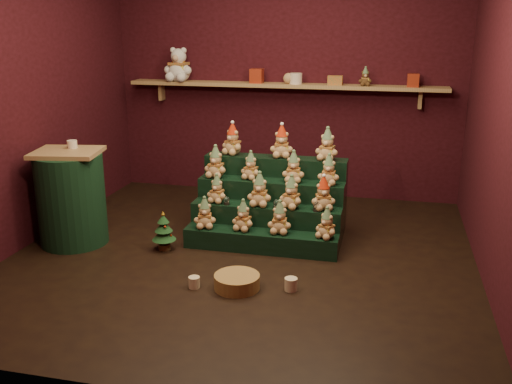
% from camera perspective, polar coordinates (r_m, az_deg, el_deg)
% --- Properties ---
extents(ground, '(4.00, 4.00, 0.00)m').
position_cam_1_polar(ground, '(5.08, -1.39, -6.39)').
color(ground, black).
rests_on(ground, ground).
extents(back_wall, '(4.00, 0.10, 2.80)m').
position_cam_1_polar(back_wall, '(6.70, 3.05, 11.62)').
color(back_wall, black).
rests_on(back_wall, ground).
extents(front_wall, '(4.00, 0.10, 2.80)m').
position_cam_1_polar(front_wall, '(2.81, -12.25, 4.05)').
color(front_wall, black).
rests_on(front_wall, ground).
extents(left_wall, '(0.10, 4.00, 2.80)m').
position_cam_1_polar(left_wall, '(5.60, -22.55, 9.36)').
color(left_wall, black).
rests_on(left_wall, ground).
extents(right_wall, '(0.10, 4.00, 2.80)m').
position_cam_1_polar(right_wall, '(4.64, 24.06, 7.91)').
color(right_wall, black).
rests_on(right_wall, ground).
extents(back_shelf, '(3.60, 0.26, 0.24)m').
position_cam_1_polar(back_shelf, '(6.54, 2.75, 10.56)').
color(back_shelf, '#AC8156').
rests_on(back_shelf, ground).
extents(riser_tier_front, '(1.40, 0.22, 0.18)m').
position_cam_1_polar(riser_tier_front, '(5.16, 0.47, -4.94)').
color(riser_tier_front, black).
rests_on(riser_tier_front, ground).
extents(riser_tier_midfront, '(1.40, 0.22, 0.36)m').
position_cam_1_polar(riser_tier_midfront, '(5.33, 1.00, -3.19)').
color(riser_tier_midfront, black).
rests_on(riser_tier_midfront, ground).
extents(riser_tier_midback, '(1.40, 0.22, 0.54)m').
position_cam_1_polar(riser_tier_midback, '(5.50, 1.49, -1.55)').
color(riser_tier_midback, black).
rests_on(riser_tier_midback, ground).
extents(riser_tier_back, '(1.40, 0.22, 0.72)m').
position_cam_1_polar(riser_tier_back, '(5.68, 1.96, -0.01)').
color(riser_tier_back, black).
rests_on(riser_tier_back, ground).
extents(teddy_0, '(0.24, 0.23, 0.28)m').
position_cam_1_polar(teddy_0, '(5.21, -5.15, -2.08)').
color(teddy_0, tan).
rests_on(teddy_0, riser_tier_front).
extents(teddy_1, '(0.24, 0.22, 0.28)m').
position_cam_1_polar(teddy_1, '(5.13, -1.28, -2.35)').
color(teddy_1, tan).
rests_on(teddy_1, riser_tier_front).
extents(teddy_2, '(0.22, 0.20, 0.29)m').
position_cam_1_polar(teddy_2, '(5.06, 2.38, -2.54)').
color(teddy_2, tan).
rests_on(teddy_2, riser_tier_front).
extents(teddy_3, '(0.26, 0.25, 0.27)m').
position_cam_1_polar(teddy_3, '(4.98, 7.10, -3.11)').
color(teddy_3, tan).
rests_on(teddy_3, riser_tier_front).
extents(teddy_4, '(0.22, 0.20, 0.26)m').
position_cam_1_polar(teddy_4, '(5.34, -3.93, 0.33)').
color(teddy_4, tan).
rests_on(teddy_4, riser_tier_midfront).
extents(teddy_5, '(0.23, 0.20, 0.31)m').
position_cam_1_polar(teddy_5, '(5.22, 0.36, 0.27)').
color(teddy_5, tan).
rests_on(teddy_5, riser_tier_midfront).
extents(teddy_6, '(0.27, 0.25, 0.30)m').
position_cam_1_polar(teddy_6, '(5.17, 3.57, -0.02)').
color(teddy_6, tan).
rests_on(teddy_6, riser_tier_midfront).
extents(teddy_7, '(0.26, 0.25, 0.30)m').
position_cam_1_polar(teddy_7, '(5.15, 6.75, -0.13)').
color(teddy_7, tan).
rests_on(teddy_7, riser_tier_midfront).
extents(teddy_8, '(0.25, 0.23, 0.31)m').
position_cam_1_polar(teddy_8, '(5.51, -4.05, 3.02)').
color(teddy_8, tan).
rests_on(teddy_8, riser_tier_midback).
extents(teddy_9, '(0.23, 0.21, 0.27)m').
position_cam_1_polar(teddy_9, '(5.44, -0.52, 2.67)').
color(teddy_9, tan).
rests_on(teddy_9, riser_tier_midback).
extents(teddy_10, '(0.22, 0.20, 0.29)m').
position_cam_1_polar(teddy_10, '(5.35, 3.77, 2.53)').
color(teddy_10, tan).
rests_on(teddy_10, riser_tier_midback).
extents(teddy_11, '(0.21, 0.19, 0.28)m').
position_cam_1_polar(teddy_11, '(5.30, 7.30, 2.23)').
color(teddy_11, tan).
rests_on(teddy_11, riser_tier_midback).
extents(teddy_12, '(0.28, 0.27, 0.31)m').
position_cam_1_polar(teddy_12, '(5.67, -2.35, 5.30)').
color(teddy_12, tan).
rests_on(teddy_12, riser_tier_back).
extents(teddy_13, '(0.25, 0.23, 0.31)m').
position_cam_1_polar(teddy_13, '(5.55, 2.59, 5.07)').
color(teddy_13, tan).
rests_on(teddy_13, riser_tier_back).
extents(teddy_14, '(0.25, 0.24, 0.31)m').
position_cam_1_polar(teddy_14, '(5.47, 7.15, 4.76)').
color(teddy_14, tan).
rests_on(teddy_14, riser_tier_back).
extents(snow_globe_a, '(0.06, 0.06, 0.08)m').
position_cam_1_polar(snow_globe_a, '(5.29, -2.96, -0.87)').
color(snow_globe_a, black).
rests_on(snow_globe_a, riser_tier_midfront).
extents(snow_globe_b, '(0.06, 0.06, 0.08)m').
position_cam_1_polar(snow_globe_b, '(5.18, 2.07, -1.20)').
color(snow_globe_b, black).
rests_on(snow_globe_b, riser_tier_midfront).
extents(snow_globe_c, '(0.07, 0.07, 0.09)m').
position_cam_1_polar(snow_globe_c, '(5.13, 6.07, -1.45)').
color(snow_globe_c, black).
rests_on(snow_globe_c, riser_tier_midfront).
extents(side_table, '(0.65, 0.61, 0.88)m').
position_cam_1_polar(side_table, '(5.50, -17.99, -0.57)').
color(side_table, '#AC8156').
rests_on(side_table, ground).
extents(table_ornament, '(0.09, 0.09, 0.07)m').
position_cam_1_polar(table_ornament, '(5.47, -17.91, 4.57)').
color(table_ornament, beige).
rests_on(table_ornament, side_table).
extents(mini_christmas_tree, '(0.22, 0.22, 0.37)m').
position_cam_1_polar(mini_christmas_tree, '(5.22, -9.21, -3.88)').
color(mini_christmas_tree, '#4B331B').
rests_on(mini_christmas_tree, ground).
extents(mug_left, '(0.09, 0.09, 0.09)m').
position_cam_1_polar(mug_left, '(4.52, -6.20, -8.96)').
color(mug_left, beige).
rests_on(mug_left, ground).
extents(mug_right, '(0.10, 0.10, 0.10)m').
position_cam_1_polar(mug_right, '(4.46, 3.52, -9.19)').
color(mug_right, beige).
rests_on(mug_right, ground).
extents(wicker_basket, '(0.39, 0.39, 0.11)m').
position_cam_1_polar(wicker_basket, '(4.48, -1.92, -8.95)').
color(wicker_basket, olive).
rests_on(wicker_basket, ground).
extents(white_bear, '(0.38, 0.34, 0.48)m').
position_cam_1_polar(white_bear, '(6.82, -7.74, 12.94)').
color(white_bear, silver).
rests_on(white_bear, back_shelf).
extents(brown_bear, '(0.16, 0.15, 0.20)m').
position_cam_1_polar(brown_bear, '(6.39, 10.87, 11.27)').
color(brown_bear, '#53371B').
rests_on(brown_bear, back_shelf).
extents(gift_tin_red_a, '(0.14, 0.14, 0.16)m').
position_cam_1_polar(gift_tin_red_a, '(6.57, 0.08, 11.54)').
color(gift_tin_red_a, '#A73319').
rests_on(gift_tin_red_a, back_shelf).
extents(gift_tin_cream, '(0.14, 0.14, 0.12)m').
position_cam_1_polar(gift_tin_cream, '(6.48, 4.00, 11.25)').
color(gift_tin_cream, beige).
rests_on(gift_tin_cream, back_shelf).
extents(gift_tin_red_b, '(0.12, 0.12, 0.14)m').
position_cam_1_polar(gift_tin_red_b, '(6.40, 15.44, 10.72)').
color(gift_tin_red_b, '#A73319').
rests_on(gift_tin_red_b, back_shelf).
extents(shelf_plush_ball, '(0.12, 0.12, 0.12)m').
position_cam_1_polar(shelf_plush_ball, '(6.50, 3.28, 11.28)').
color(shelf_plush_ball, tan).
rests_on(shelf_plush_ball, back_shelf).
extents(scarf_gift_box, '(0.16, 0.10, 0.10)m').
position_cam_1_polar(scarf_gift_box, '(6.43, 7.92, 11.00)').
color(scarf_gift_box, '#D9561E').
rests_on(scarf_gift_box, back_shelf).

